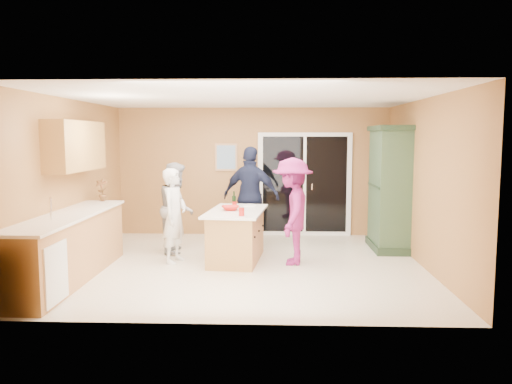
{
  "coord_description": "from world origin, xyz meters",
  "views": [
    {
      "loc": [
        0.44,
        -7.67,
        2.01
      ],
      "look_at": [
        0.15,
        0.1,
        1.15
      ],
      "focal_mm": 35.0,
      "sensor_mm": 36.0,
      "label": 1
    }
  ],
  "objects_px": {
    "woman_grey": "(177,207)",
    "woman_white": "(174,216)",
    "kitchen_island": "(236,237)",
    "woman_magenta": "(292,211)",
    "woman_navy": "(251,196)",
    "green_hutch": "(390,190)"
  },
  "relations": [
    {
      "from": "woman_grey",
      "to": "woman_magenta",
      "type": "distance_m",
      "value": 2.14
    },
    {
      "from": "kitchen_island",
      "to": "woman_magenta",
      "type": "height_order",
      "value": "woman_magenta"
    },
    {
      "from": "kitchen_island",
      "to": "green_hutch",
      "type": "xyz_separation_m",
      "value": [
        2.67,
        0.94,
        0.69
      ]
    },
    {
      "from": "green_hutch",
      "to": "woman_navy",
      "type": "xyz_separation_m",
      "value": [
        -2.48,
        0.19,
        -0.16
      ]
    },
    {
      "from": "kitchen_island",
      "to": "woman_navy",
      "type": "xyz_separation_m",
      "value": [
        0.19,
        1.13,
        0.53
      ]
    },
    {
      "from": "green_hutch",
      "to": "woman_grey",
      "type": "distance_m",
      "value": 3.79
    },
    {
      "from": "green_hutch",
      "to": "woman_grey",
      "type": "relative_size",
      "value": 1.4
    },
    {
      "from": "kitchen_island",
      "to": "woman_magenta",
      "type": "xyz_separation_m",
      "value": [
        0.9,
        -0.17,
        0.45
      ]
    },
    {
      "from": "green_hutch",
      "to": "woman_grey",
      "type": "bearing_deg",
      "value": -174.77
    },
    {
      "from": "woman_magenta",
      "to": "kitchen_island",
      "type": "bearing_deg",
      "value": -94.76
    },
    {
      "from": "woman_white",
      "to": "green_hutch",
      "type": "bearing_deg",
      "value": -58.18
    },
    {
      "from": "woman_white",
      "to": "woman_grey",
      "type": "relative_size",
      "value": 0.96
    },
    {
      "from": "woman_white",
      "to": "woman_grey",
      "type": "bearing_deg",
      "value": 23.75
    },
    {
      "from": "green_hutch",
      "to": "woman_grey",
      "type": "xyz_separation_m",
      "value": [
        -3.76,
        -0.34,
        -0.29
      ]
    },
    {
      "from": "green_hutch",
      "to": "woman_magenta",
      "type": "distance_m",
      "value": 2.1
    },
    {
      "from": "woman_navy",
      "to": "woman_magenta",
      "type": "distance_m",
      "value": 1.49
    },
    {
      "from": "kitchen_island",
      "to": "green_hutch",
      "type": "relative_size",
      "value": 0.75
    },
    {
      "from": "kitchen_island",
      "to": "green_hutch",
      "type": "bearing_deg",
      "value": 24.96
    },
    {
      "from": "kitchen_island",
      "to": "woman_magenta",
      "type": "bearing_deg",
      "value": -5.01
    },
    {
      "from": "kitchen_island",
      "to": "woman_magenta",
      "type": "distance_m",
      "value": 1.02
    },
    {
      "from": "woman_white",
      "to": "woman_magenta",
      "type": "bearing_deg",
      "value": -75.45
    },
    {
      "from": "woman_grey",
      "to": "woman_white",
      "type": "bearing_deg",
      "value": -177.75
    }
  ]
}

